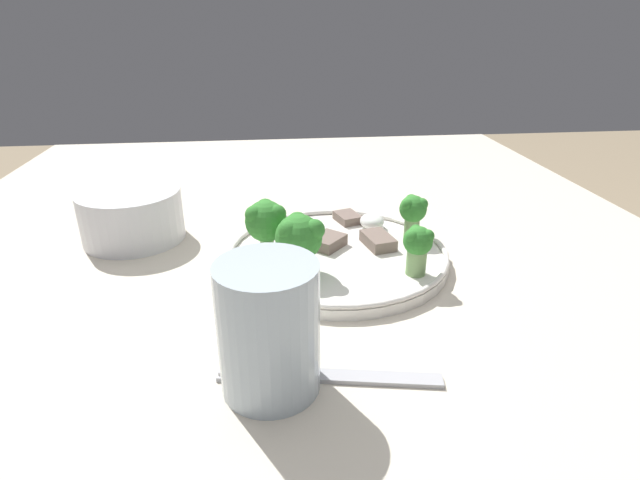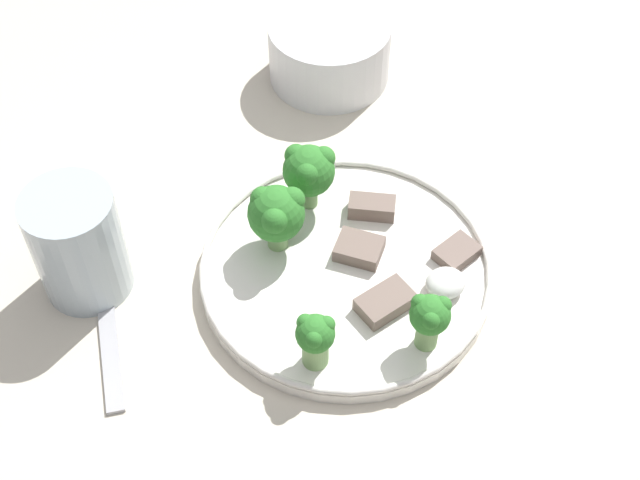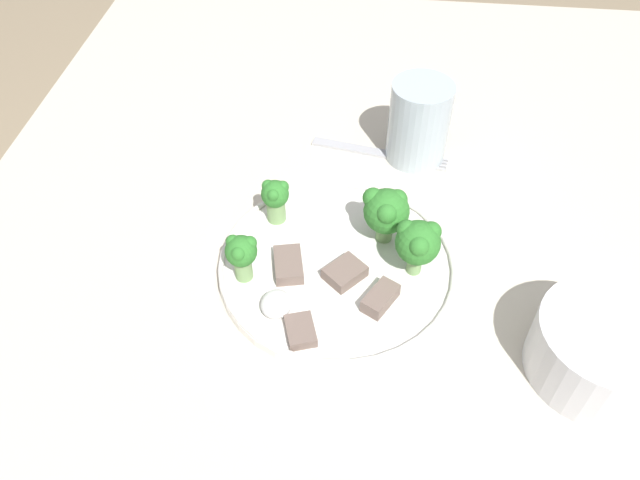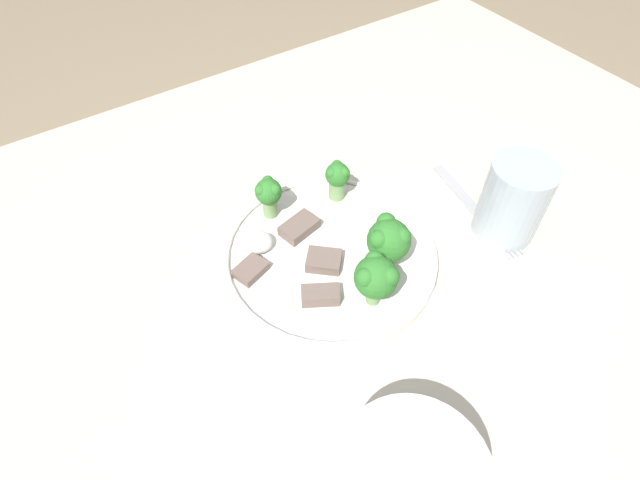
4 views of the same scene
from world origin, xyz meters
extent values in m
plane|color=#9E896B|center=(0.00, 0.00, 0.00)|extent=(8.00, 8.00, 0.00)
cube|color=beige|center=(0.00, 0.00, 0.74)|extent=(1.33, 1.03, 0.03)
cylinder|color=brown|center=(-0.60, -0.45, 0.36)|extent=(0.06, 0.06, 0.73)
cylinder|color=white|center=(0.00, -0.05, 0.76)|extent=(0.26, 0.26, 0.01)
torus|color=white|center=(0.00, -0.05, 0.77)|extent=(0.26, 0.26, 0.01)
cube|color=#B2B2B7|center=(-0.22, -0.04, 0.76)|extent=(0.04, 0.13, 0.00)
cube|color=#B2B2B7|center=(-0.20, 0.03, 0.76)|extent=(0.03, 0.02, 0.00)
cube|color=#B2B2B7|center=(-0.19, 0.05, 0.76)|extent=(0.01, 0.05, 0.00)
cube|color=#B2B2B7|center=(-0.20, 0.05, 0.76)|extent=(0.01, 0.05, 0.00)
cube|color=#B2B2B7|center=(-0.20, 0.05, 0.76)|extent=(0.01, 0.05, 0.00)
cube|color=#B2B2B7|center=(-0.21, 0.05, 0.76)|extent=(0.01, 0.05, 0.00)
cylinder|color=#B2C1CC|center=(-0.21, 0.04, 0.81)|extent=(0.08, 0.08, 0.11)
cylinder|color=silver|center=(-0.21, 0.04, 0.79)|extent=(0.07, 0.07, 0.06)
cylinder|color=#7FA866|center=(0.00, 0.03, 0.78)|extent=(0.02, 0.02, 0.03)
sphere|color=#337F2D|center=(0.00, 0.03, 0.82)|extent=(0.05, 0.05, 0.05)
sphere|color=#337F2D|center=(0.01, 0.03, 0.83)|extent=(0.02, 0.02, 0.02)
sphere|color=#337F2D|center=(-0.01, 0.05, 0.83)|extent=(0.02, 0.02, 0.02)
sphere|color=#337F2D|center=(-0.01, 0.02, 0.83)|extent=(0.02, 0.02, 0.02)
cylinder|color=#7FA866|center=(-0.05, 0.00, 0.78)|extent=(0.02, 0.02, 0.02)
sphere|color=#337F2D|center=(-0.05, 0.00, 0.81)|extent=(0.05, 0.05, 0.05)
sphere|color=#337F2D|center=(-0.03, 0.00, 0.82)|extent=(0.02, 0.02, 0.02)
sphere|color=#337F2D|center=(-0.05, 0.01, 0.82)|extent=(0.02, 0.02, 0.02)
sphere|color=#337F2D|center=(-0.05, -0.02, 0.82)|extent=(0.02, 0.02, 0.02)
cylinder|color=#7FA866|center=(0.03, -0.15, 0.79)|extent=(0.02, 0.02, 0.03)
sphere|color=#337F2D|center=(0.03, -0.15, 0.81)|extent=(0.03, 0.03, 0.03)
sphere|color=#337F2D|center=(0.04, -0.15, 0.82)|extent=(0.02, 0.02, 0.02)
sphere|color=#337F2D|center=(0.02, -0.14, 0.82)|extent=(0.02, 0.02, 0.02)
sphere|color=#337F2D|center=(0.02, -0.16, 0.82)|extent=(0.02, 0.02, 0.02)
cylinder|color=#7FA866|center=(-0.06, -0.13, 0.79)|extent=(0.02, 0.02, 0.03)
sphere|color=#337F2D|center=(-0.06, -0.13, 0.81)|extent=(0.03, 0.03, 0.03)
sphere|color=#337F2D|center=(-0.05, -0.13, 0.82)|extent=(0.01, 0.01, 0.01)
sphere|color=#337F2D|center=(-0.07, -0.12, 0.82)|extent=(0.01, 0.01, 0.01)
sphere|color=#337F2D|center=(-0.07, -0.14, 0.82)|extent=(0.01, 0.01, 0.01)
cube|color=#756056|center=(0.02, -0.04, 0.78)|extent=(0.05, 0.05, 0.01)
cube|color=#756056|center=(0.10, -0.08, 0.78)|extent=(0.04, 0.04, 0.01)
cube|color=#756056|center=(0.05, 0.00, 0.78)|extent=(0.05, 0.04, 0.02)
cube|color=#756056|center=(0.01, -0.10, 0.78)|extent=(0.05, 0.04, 0.01)
ellipsoid|color=white|center=(0.07, -0.11, 0.78)|extent=(0.04, 0.03, 0.02)
camera|label=1|loc=(-0.53, 0.03, 1.03)|focal=28.00mm
camera|label=2|loc=(-0.21, -0.48, 1.40)|focal=50.00mm
camera|label=3|loc=(0.45, -0.02, 1.29)|focal=35.00mm
camera|label=4|loc=(0.23, 0.27, 1.25)|focal=28.00mm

